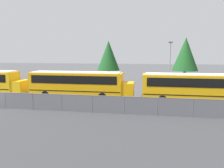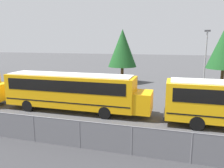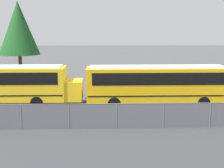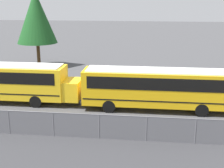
% 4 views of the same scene
% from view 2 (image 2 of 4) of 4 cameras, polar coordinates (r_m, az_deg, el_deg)
% --- Properties ---
extents(school_bus_3, '(13.11, 2.52, 3.34)m').
position_cam_2_polar(school_bus_3, '(19.45, -10.25, -1.43)').
color(school_bus_3, orange).
rests_on(school_bus_3, ground_plane).
extents(light_pole, '(0.60, 0.24, 7.38)m').
position_cam_2_polar(light_pole, '(26.44, 23.16, 5.66)').
color(light_pole, gray).
rests_on(light_pole, ground_plane).
extents(tree_0, '(4.25, 4.25, 7.97)m').
position_cam_2_polar(tree_0, '(32.81, 2.74, 9.33)').
color(tree_0, '#51381E').
rests_on(tree_0, ground_plane).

